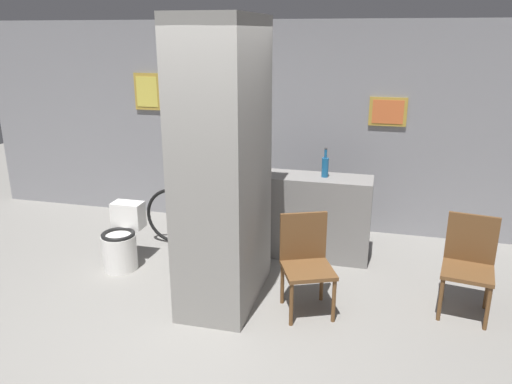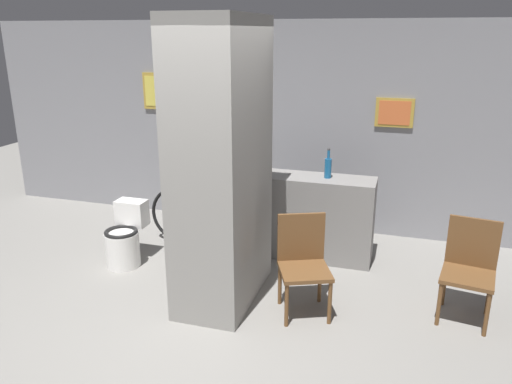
{
  "view_description": "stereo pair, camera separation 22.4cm",
  "coord_description": "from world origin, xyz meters",
  "px_view_note": "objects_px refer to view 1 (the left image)",
  "views": [
    {
      "loc": [
        1.43,
        -3.54,
        2.45
      ],
      "look_at": [
        0.29,
        0.99,
        0.95
      ],
      "focal_mm": 35.0,
      "sensor_mm": 36.0,
      "label": 1
    },
    {
      "loc": [
        1.65,
        -3.48,
        2.45
      ],
      "look_at": [
        0.29,
        0.99,
        0.95
      ],
      "focal_mm": 35.0,
      "sensor_mm": 36.0,
      "label": 2
    }
  ],
  "objects_px": {
    "toilet": "(122,241)",
    "bicycle": "(217,219)",
    "bottle_tall": "(325,166)",
    "chair_near_pillar": "(306,259)",
    "chair_by_doorway": "(469,261)"
  },
  "relations": [
    {
      "from": "chair_near_pillar",
      "to": "bottle_tall",
      "type": "bearing_deg",
      "value": 66.34
    },
    {
      "from": "toilet",
      "to": "chair_near_pillar",
      "type": "relative_size",
      "value": 0.75
    },
    {
      "from": "toilet",
      "to": "bottle_tall",
      "type": "xyz_separation_m",
      "value": [
        2.08,
        0.8,
        0.77
      ]
    },
    {
      "from": "bicycle",
      "to": "chair_near_pillar",
      "type": "bearing_deg",
      "value": -42.03
    },
    {
      "from": "toilet",
      "to": "bottle_tall",
      "type": "relative_size",
      "value": 2.04
    },
    {
      "from": "chair_near_pillar",
      "to": "bicycle",
      "type": "height_order",
      "value": "chair_near_pillar"
    },
    {
      "from": "bicycle",
      "to": "toilet",
      "type": "bearing_deg",
      "value": -139.82
    },
    {
      "from": "toilet",
      "to": "bottle_tall",
      "type": "distance_m",
      "value": 2.35
    },
    {
      "from": "chair_near_pillar",
      "to": "bicycle",
      "type": "xyz_separation_m",
      "value": [
        -1.21,
        1.09,
        -0.13
      ]
    },
    {
      "from": "bicycle",
      "to": "bottle_tall",
      "type": "distance_m",
      "value": 1.41
    },
    {
      "from": "bottle_tall",
      "to": "chair_by_doorway",
      "type": "bearing_deg",
      "value": -31.18
    },
    {
      "from": "chair_near_pillar",
      "to": "bottle_tall",
      "type": "height_order",
      "value": "bottle_tall"
    },
    {
      "from": "toilet",
      "to": "bicycle",
      "type": "height_order",
      "value": "bicycle"
    },
    {
      "from": "chair_near_pillar",
      "to": "bicycle",
      "type": "distance_m",
      "value": 1.64
    },
    {
      "from": "toilet",
      "to": "bicycle",
      "type": "relative_size",
      "value": 0.38
    }
  ]
}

